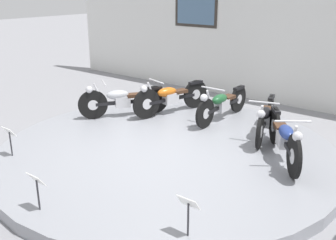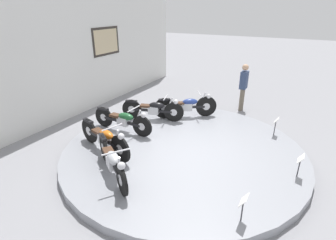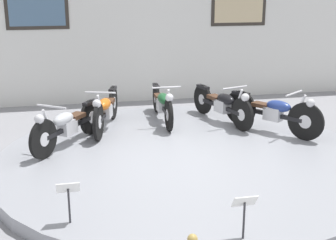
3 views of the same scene
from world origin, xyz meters
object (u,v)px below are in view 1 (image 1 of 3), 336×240
Objects in this scene: info_placard_front_centre at (37,184)px; info_placard_front_right at (188,208)px; info_placard_front_left at (10,135)px; motorcycle_orange at (171,96)px; motorcycle_green at (222,103)px; motorcycle_silver at (122,99)px; motorcycle_black at (265,117)px; motorcycle_blue at (284,137)px.

info_placard_front_right is (1.81, 0.72, 0.00)m from info_placard_front_centre.
info_placard_front_left and info_placard_front_right have the same top height.
motorcycle_orange is 1.17m from motorcycle_green.
motorcycle_silver is 3.07m from motorcycle_black.
motorcycle_green is 3.81× the size of info_placard_front_centre.
motorcycle_blue reaches higher than motorcycle_green.
motorcycle_green is 1.03× the size of motorcycle_black.
motorcycle_orange is 2.26m from motorcycle_black.
motorcycle_silver is at bearing 143.73° from info_placard_front_right.
info_placard_front_left and info_placard_front_centre have the same top height.
motorcycle_blue is (0.70, -0.80, 0.02)m from motorcycle_black.
motorcycle_blue is at bearing 61.72° from info_placard_front_centre.
motorcycle_black is at bearing -0.07° from motorcycle_orange.
motorcycle_silver is 4.52m from info_placard_front_right.
info_placard_front_right is (2.94, -3.48, -0.03)m from motorcycle_orange.
info_placard_front_right is (1.81, -3.79, -0.00)m from motorcycle_green.
motorcycle_green is 3.81× the size of info_placard_front_left.
motorcycle_silver is at bearing -164.76° from motorcycle_black.
motorcycle_black is 4.56m from info_placard_front_left.
motorcycle_blue is (2.96, -0.81, 0.00)m from motorcycle_orange.
motorcycle_silver is 0.85× the size of motorcycle_green.
info_placard_front_centre is (0.00, -4.51, -0.00)m from motorcycle_green.
info_placard_front_left is 3.63m from info_placard_front_right.
motorcycle_black is (2.26, -0.00, -0.02)m from motorcycle_orange.
motorcycle_blue is 3.26× the size of info_placard_front_right.
motorcycle_silver is at bearing -130.82° from motorcycle_orange.
info_placard_front_left is (0.01, -2.67, -0.01)m from motorcycle_silver.
motorcycle_orange reaches higher than motorcycle_green.
motorcycle_orange is 1.00× the size of motorcycle_green.
motorcycle_orange reaches higher than info_placard_front_left.
motorcycle_orange is 3.55m from info_placard_front_left.
info_placard_front_left is at bearing 158.35° from info_placard_front_centre.
info_placard_front_centre is at bearing -118.28° from motorcycle_blue.
info_placard_front_right is at bearing -49.78° from motorcycle_orange.
info_placard_front_centre is at bearing -74.95° from motorcycle_orange.
info_placard_front_right is (3.64, -2.67, -0.01)m from motorcycle_silver.
motorcycle_orange is 3.80× the size of info_placard_front_right.
motorcycle_blue is 3.26× the size of info_placard_front_left.
motorcycle_black is at bearing 15.24° from motorcycle_silver.
motorcycle_green is 4.51m from info_placard_front_centre.
info_placard_front_left is at bearing -89.70° from motorcycle_silver.
motorcycle_orange is 4.56m from info_placard_front_right.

